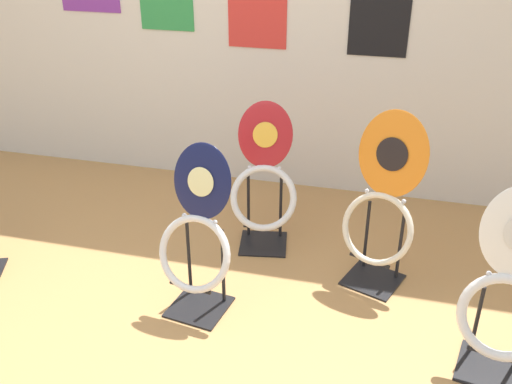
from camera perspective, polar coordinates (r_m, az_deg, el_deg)
ground_plane at (r=2.74m, az=-14.42°, el=-17.05°), size 14.00×14.00×0.00m
toilet_seat_display_orange_sun at (r=3.02m, az=12.53°, el=-1.45°), size 0.44×0.37×0.95m
toilet_seat_display_navy_moon at (r=2.78m, az=-5.88°, el=-4.43°), size 0.41×0.33×0.87m
toilet_seat_display_white_plain at (r=2.64m, az=23.85°, el=-9.87°), size 0.41×0.33×0.88m
toilet_seat_display_crimson_swirl at (r=3.30m, az=0.81°, el=1.02°), size 0.42×0.37×0.86m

